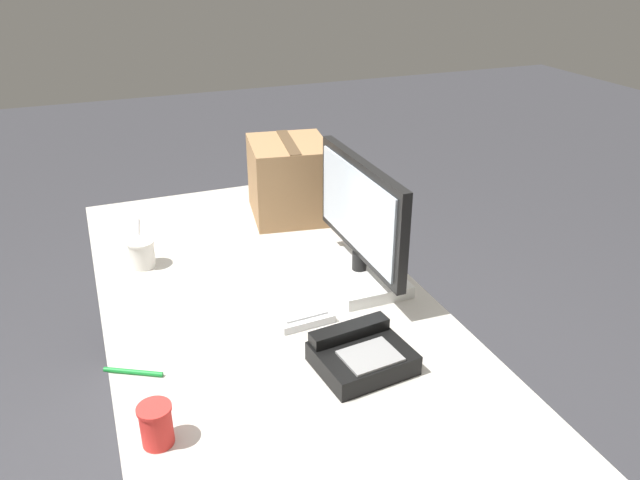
% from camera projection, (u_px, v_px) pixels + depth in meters
% --- Properties ---
extents(office_desk, '(1.80, 0.90, 0.75)m').
position_uv_depth(office_desk, '(271.00, 401.00, 1.95)').
color(office_desk, beige).
rests_on(office_desk, ground_plane).
extents(monitor, '(0.52, 0.21, 0.38)m').
position_uv_depth(monitor, '(360.00, 231.00, 1.82)').
color(monitor, white).
rests_on(monitor, office_desk).
extents(keyboard, '(0.44, 0.18, 0.03)m').
position_uv_depth(keyboard, '(280.00, 287.00, 1.82)').
color(keyboard, silver).
rests_on(keyboard, office_desk).
extents(desk_phone, '(0.21, 0.24, 0.08)m').
position_uv_depth(desk_phone, '(361.00, 355.00, 1.50)').
color(desk_phone, black).
rests_on(desk_phone, office_desk).
extents(paper_cup_left, '(0.08, 0.08, 0.09)m').
position_uv_depth(paper_cup_left, '(142.00, 254.00, 1.95)').
color(paper_cup_left, white).
rests_on(paper_cup_left, office_desk).
extents(paper_cup_right, '(0.07, 0.07, 0.09)m').
position_uv_depth(paper_cup_right, '(156.00, 425.00, 1.26)').
color(paper_cup_right, red).
rests_on(paper_cup_right, office_desk).
extents(spoon, '(0.17, 0.04, 0.00)m').
position_uv_depth(spoon, '(138.00, 232.00, 2.19)').
color(spoon, '#B2B2B7').
rests_on(spoon, office_desk).
extents(cardboard_box, '(0.35, 0.32, 0.28)m').
position_uv_depth(cardboard_box, '(289.00, 179.00, 2.27)').
color(cardboard_box, '#9E754C').
rests_on(cardboard_box, office_desk).
extents(pen_marker, '(0.08, 0.13, 0.01)m').
position_uv_depth(pen_marker, '(133.00, 372.00, 1.48)').
color(pen_marker, '#198C33').
rests_on(pen_marker, office_desk).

